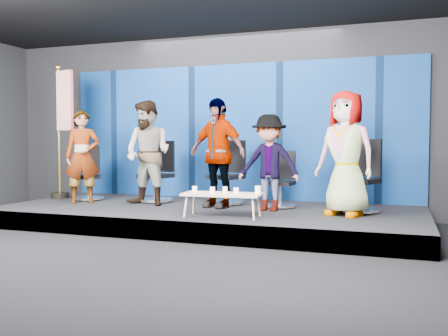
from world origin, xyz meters
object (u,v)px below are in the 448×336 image
at_px(panelist_a, 82,157).
at_px(chair_d, 281,189).
at_px(mug_e, 258,190).
at_px(chair_a, 89,182).
at_px(mug_d, 236,191).
at_px(chair_c, 228,183).
at_px(coffee_table, 222,195).
at_px(panelist_e, 346,153).
at_px(mug_c, 225,190).
at_px(chair_e, 361,188).
at_px(mug_a, 195,189).
at_px(flag_stand, 63,128).
at_px(panelist_c, 217,153).
at_px(panelist_b, 148,153).
at_px(chair_b, 158,182).
at_px(panelist_d, 269,163).
at_px(mug_b, 212,190).

bearing_deg(panelist_a, chair_d, -23.08).
relative_size(chair_d, mug_e, 8.77).
height_order(chair_a, mug_d, chair_a).
xyz_separation_m(chair_c, coffee_table, (0.42, -1.49, -0.05)).
height_order(panelist_e, mug_c, panelist_e).
height_order(chair_e, mug_a, chair_e).
distance_m(panelist_e, flag_stand, 5.44).
xyz_separation_m(chair_c, chair_e, (2.30, -0.26, 0.01)).
xyz_separation_m(panelist_c, mug_d, (0.68, -1.04, -0.52)).
relative_size(panelist_a, flag_stand, 0.64).
bearing_deg(flag_stand, panelist_c, 9.83).
distance_m(chair_a, chair_d, 3.71).
relative_size(mug_d, flag_stand, 0.04).
relative_size(mug_c, mug_d, 0.96).
xyz_separation_m(chair_d, mug_a, (-1.00, -1.37, 0.09)).
bearing_deg(panelist_b, panelist_c, 15.27).
xyz_separation_m(coffee_table, mug_e, (0.51, 0.14, 0.08)).
relative_size(chair_c, chair_e, 0.99).
bearing_deg(mug_c, mug_e, 5.85).
bearing_deg(mug_a, chair_d, 53.82).
bearing_deg(chair_c, chair_d, 9.36).
bearing_deg(chair_b, chair_c, 15.18).
xyz_separation_m(panelist_c, chair_d, (1.01, 0.39, -0.60)).
xyz_separation_m(panelist_d, mug_b, (-0.61, -0.93, -0.37)).
height_order(panelist_a, panelist_c, panelist_c).
xyz_separation_m(chair_e, flag_stand, (-5.59, -0.00, 1.00)).
distance_m(chair_c, panelist_e, 2.31).
height_order(chair_e, mug_b, chair_e).
bearing_deg(panelist_a, panelist_d, -30.95).
height_order(panelist_b, panelist_c, panelist_c).
xyz_separation_m(panelist_b, chair_e, (3.55, 0.37, -0.53)).
bearing_deg(chair_d, coffee_table, -108.01).
bearing_deg(mug_d, panelist_d, 75.73).
xyz_separation_m(chair_b, chair_c, (1.32, 0.13, 0.00)).
xyz_separation_m(panelist_b, flag_stand, (-2.04, 0.36, 0.47)).
bearing_deg(panelist_b, mug_b, -20.98).
distance_m(chair_a, chair_e, 5.02).
bearing_deg(panelist_e, coffee_table, -134.23).
relative_size(chair_e, coffee_table, 0.97).
bearing_deg(panelist_c, mug_b, -57.53).
xyz_separation_m(panelist_d, coffee_table, (-0.48, -0.88, -0.44)).
xyz_separation_m(chair_b, mug_b, (1.61, -1.41, 0.03)).
distance_m(chair_d, chair_e, 1.33).
relative_size(chair_b, chair_c, 0.99).
distance_m(coffee_table, mug_d, 0.25).
relative_size(chair_a, mug_c, 11.78).
bearing_deg(coffee_table, panelist_e, 23.94).
relative_size(panelist_c, mug_a, 20.72).
xyz_separation_m(chair_c, flag_stand, (-3.29, -0.27, 1.01)).
distance_m(chair_b, panelist_b, 0.74).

